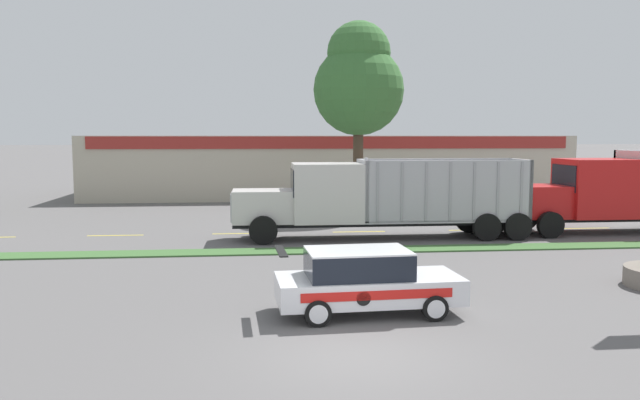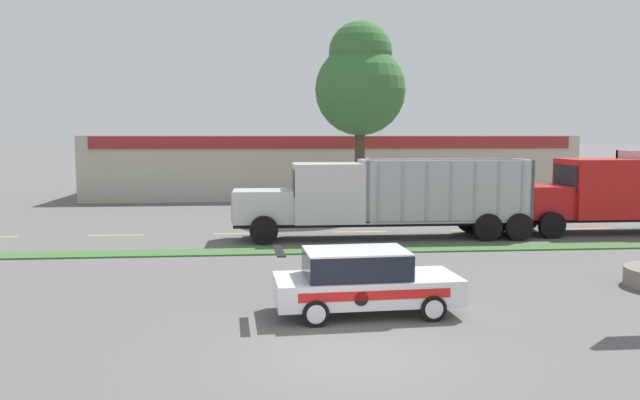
{
  "view_description": "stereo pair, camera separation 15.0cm",
  "coord_description": "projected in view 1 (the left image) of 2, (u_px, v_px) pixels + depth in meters",
  "views": [
    {
      "loc": [
        -1.9,
        -12.0,
        4.34
      ],
      "look_at": [
        0.2,
        9.26,
        2.14
      ],
      "focal_mm": 35.0,
      "sensor_mm": 36.0,
      "label": 1
    },
    {
      "loc": [
        -1.76,
        -12.01,
        4.34
      ],
      "look_at": [
        0.2,
        9.26,
        2.14
      ],
      "focal_mm": 35.0,
      "sensor_mm": 36.0,
      "label": 2
    }
  ],
  "objects": [
    {
      "name": "ground_plane",
      "position": [
        356.0,
        353.0,
        12.51
      ],
      "size": [
        600.0,
        600.0,
        0.0
      ],
      "primitive_type": "plane",
      "color": "#5B5959"
    },
    {
      "name": "centre_line_5",
      "position": [
        359.0,
        232.0,
        28.35
      ],
      "size": [
        2.4,
        0.14,
        0.01
      ],
      "primitive_type": "cube",
      "color": "yellow",
      "rests_on": "ground_plane"
    },
    {
      "name": "tree_behind_centre",
      "position": [
        359.0,
        82.0,
        33.66
      ],
      "size": [
        4.9,
        4.9,
        10.49
      ],
      "color": "#473828",
      "rests_on": "ground_plane"
    },
    {
      "name": "centre_line_4",
      "position": [
        239.0,
        233.0,
        27.82
      ],
      "size": [
        2.4,
        0.14,
        0.01
      ],
      "primitive_type": "cube",
      "color": "yellow",
      "rests_on": "ground_plane"
    },
    {
      "name": "store_building_backdrop",
      "position": [
        325.0,
        164.0,
        47.35
      ],
      "size": [
        33.66,
        12.1,
        4.35
      ],
      "color": "#BCB29E",
      "rests_on": "ground_plane"
    },
    {
      "name": "centre_line_3",
      "position": [
        115.0,
        235.0,
        27.29
      ],
      "size": [
        2.4,
        0.14,
        0.01
      ],
      "primitive_type": "cube",
      "color": "yellow",
      "rests_on": "ground_plane"
    },
    {
      "name": "rally_car",
      "position": [
        365.0,
        281.0,
        15.24
      ],
      "size": [
        4.59,
        2.17,
        1.63
      ],
      "color": "white",
      "rests_on": "ground_plane"
    },
    {
      "name": "dump_truck_trail",
      "position": [
        614.0,
        194.0,
        28.02
      ],
      "size": [
        11.06,
        2.82,
        3.69
      ],
      "color": "black",
      "rests_on": "ground_plane"
    },
    {
      "name": "dump_truck_lead",
      "position": [
        355.0,
        200.0,
        26.35
      ],
      "size": [
        12.5,
        2.6,
        3.47
      ],
      "color": "black",
      "rests_on": "ground_plane"
    },
    {
      "name": "centre_line_7",
      "position": [
        585.0,
        228.0,
        29.41
      ],
      "size": [
        2.4,
        0.14,
        0.01
      ],
      "primitive_type": "cube",
      "color": "yellow",
      "rests_on": "ground_plane"
    },
    {
      "name": "centre_line_6",
      "position": [
        474.0,
        230.0,
        28.88
      ],
      "size": [
        2.4,
        0.14,
        0.01
      ],
      "primitive_type": "cube",
      "color": "yellow",
      "rests_on": "ground_plane"
    },
    {
      "name": "grass_verge",
      "position": [
        310.0,
        251.0,
        23.5
      ],
      "size": [
        120.0,
        1.27,
        0.06
      ],
      "primitive_type": "cube",
      "color": "#3D6633",
      "rests_on": "ground_plane"
    }
  ]
}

